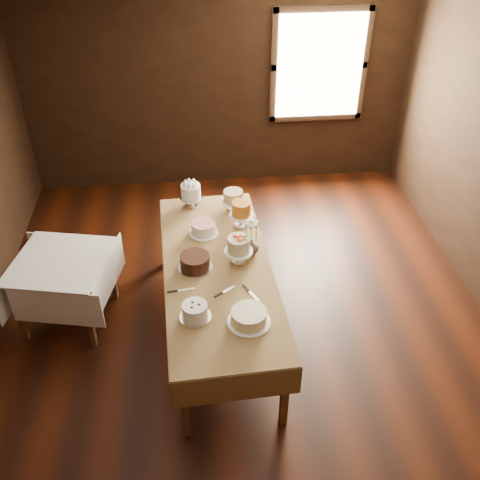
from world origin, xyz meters
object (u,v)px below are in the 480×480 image
object	(u,v)px
cake_server_b	(254,296)
cake_server_d	(240,244)
cake_swirl	(195,312)
cake_server_a	(229,289)
cake_server_e	(186,289)
flower_vase	(251,247)
display_table	(218,272)
side_table	(61,267)
cake_meringue	(191,196)
cake_flowers	(239,251)
cake_cream	(249,317)
cake_caramel	(241,215)
cake_chocolate	(195,262)
cake_lattice	(204,229)
cake_speckled	(233,201)

from	to	relation	value
cake_server_b	cake_server_d	world-z (taller)	same
cake_swirl	cake_server_a	size ratio (longest dim) A/B	1.18
cake_server_e	cake_server_a	bearing A→B (deg)	-11.74
cake_server_b	flower_vase	size ratio (longest dim) A/B	1.61
display_table	cake_server_b	bearing A→B (deg)	-56.29
side_table	cake_server_e	world-z (taller)	cake_server_e
cake_meringue	cake_flowers	size ratio (longest dim) A/B	1.08
cake_swirl	cake_cream	bearing A→B (deg)	-13.78
cake_caramel	cake_chocolate	bearing A→B (deg)	-127.97
side_table	cake_caramel	world-z (taller)	cake_caramel
side_table	cake_flowers	distance (m)	1.70
cake_swirl	cake_server_b	size ratio (longest dim) A/B	1.18
cake_caramel	cake_chocolate	xyz separation A→B (m)	(-0.49, -0.62, -0.06)
cake_flowers	cake_server_a	world-z (taller)	cake_flowers
cake_caramel	cake_server_d	distance (m)	0.35
display_table	cake_flowers	distance (m)	0.28
cake_server_a	cake_server_e	xyz separation A→B (m)	(-0.37, 0.03, 0.00)
cake_meringue	cake_server_d	distance (m)	0.87
side_table	cake_caramel	distance (m)	1.80
cake_flowers	cake_cream	bearing A→B (deg)	-89.82
display_table	side_table	xyz separation A→B (m)	(-1.46, 0.31, -0.07)
cake_chocolate	cake_caramel	bearing A→B (deg)	52.03
cake_caramel	flower_vase	size ratio (longest dim) A/B	1.90
display_table	cake_server_d	size ratio (longest dim) A/B	10.51
cake_server_d	display_table	bearing A→B (deg)	-174.85
display_table	side_table	size ratio (longest dim) A/B	2.47
cake_lattice	cake_cream	world-z (taller)	cake_cream
cake_cream	cake_server_d	size ratio (longest dim) A/B	1.60
cake_lattice	cake_cream	size ratio (longest dim) A/B	0.77
cake_flowers	cake_server_e	world-z (taller)	cake_flowers
display_table	cake_flowers	xyz separation A→B (m)	(0.20, 0.07, 0.17)
display_table	cake_cream	xyz separation A→B (m)	(0.20, -0.73, 0.11)
display_table	cake_server_a	xyz separation A→B (m)	(0.08, -0.31, 0.06)
cake_caramel	cake_flowers	distance (m)	0.58
cake_server_a	cake_speckled	bearing A→B (deg)	48.76
cake_swirl	cake_server_a	distance (m)	0.44
cake_server_e	flower_vase	xyz separation A→B (m)	(0.62, 0.46, 0.07)
cake_swirl	flower_vase	distance (m)	0.98
cake_server_a	flower_vase	distance (m)	0.55
cake_lattice	cake_server_a	world-z (taller)	cake_lattice
cake_caramel	cake_cream	size ratio (longest dim) A/B	0.73
cake_meringue	cake_speckled	xyz separation A→B (m)	(0.44, -0.11, -0.02)
cake_meringue	cake_server_e	distance (m)	1.35
cake_cream	cake_server_e	size ratio (longest dim) A/B	1.60
cake_swirl	cake_server_e	world-z (taller)	cake_swirl
cake_swirl	cake_server_d	size ratio (longest dim) A/B	1.18
cake_caramel	cake_server_a	size ratio (longest dim) A/B	1.18
cake_server_e	cake_server_d	bearing A→B (deg)	42.05
cake_speckled	flower_vase	bearing A→B (deg)	-82.87
cake_caramel	cake_swirl	world-z (taller)	cake_caramel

